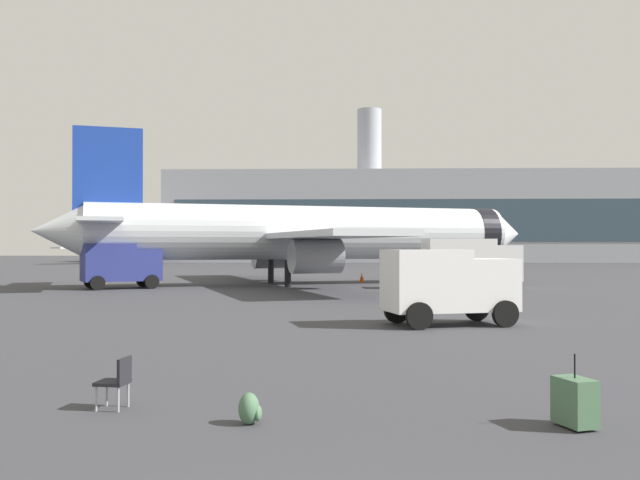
# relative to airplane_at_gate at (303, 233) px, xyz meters

# --- Properties ---
(airplane_at_gate) EXTENTS (34.73, 31.76, 10.50)m
(airplane_at_gate) POSITION_rel_airplane_at_gate_xyz_m (0.00, 0.00, 0.00)
(airplane_at_gate) COLOR silver
(airplane_at_gate) RESTS_ON ground
(airplane_taxiing) EXTENTS (21.40, 20.99, 7.73)m
(airplane_taxiing) POSITION_rel_airplane_at_gate_xyz_m (-32.94, 63.79, -0.96)
(airplane_taxiing) COLOR silver
(airplane_taxiing) RESTS_ON ground
(service_truck) EXTENTS (5.26, 4.30, 2.90)m
(service_truck) POSITION_rel_airplane_at_gate_xyz_m (-11.47, -5.09, -2.05)
(service_truck) COLOR navy
(service_truck) RESTS_ON ground
(fuel_truck) EXTENTS (6.25, 3.33, 3.20)m
(fuel_truck) POSITION_rel_airplane_at_gate_xyz_m (11.01, -4.23, -1.88)
(fuel_truck) COLOR white
(fuel_truck) RESTS_ON ground
(cargo_van) EXTENTS (4.78, 3.31, 2.60)m
(cargo_van) POSITION_rel_airplane_at_gate_xyz_m (6.44, -25.35, -2.21)
(cargo_van) COLOR white
(cargo_van) RESTS_ON ground
(safety_cone_near) EXTENTS (0.44, 0.44, 0.62)m
(safety_cone_near) POSITION_rel_airplane_at_gate_xyz_m (9.95, 7.12, -3.35)
(safety_cone_near) COLOR #F2590C
(safety_cone_near) RESTS_ON ground
(safety_cone_mid) EXTENTS (0.44, 0.44, 0.74)m
(safety_cone_mid) POSITION_rel_airplane_at_gate_xyz_m (4.26, 3.76, -3.29)
(safety_cone_mid) COLOR #F2590C
(safety_cone_mid) RESTS_ON ground
(safety_cone_far) EXTENTS (0.44, 0.44, 0.76)m
(safety_cone_far) POSITION_rel_airplane_at_gate_xyz_m (-14.49, 0.39, -3.28)
(safety_cone_far) COLOR #F2590C
(safety_cone_far) RESTS_ON ground
(safety_cone_outer) EXTENTS (0.44, 0.44, 0.68)m
(safety_cone_outer) POSITION_rel_airplane_at_gate_xyz_m (-2.94, 5.55, -3.32)
(safety_cone_outer) COLOR #F2590C
(safety_cone_outer) RESTS_ON ground
(rolling_suitcase) EXTENTS (0.59, 0.74, 1.10)m
(rolling_suitcase) POSITION_rel_airplane_at_gate_xyz_m (6.29, -38.95, -3.27)
(rolling_suitcase) COLOR #476B4C
(rolling_suitcase) RESTS_ON ground
(traveller_backpack) EXTENTS (0.36, 0.40, 0.48)m
(traveller_backpack) POSITION_rel_airplane_at_gate_xyz_m (1.42, -38.91, -3.42)
(traveller_backpack) COLOR #476B4C
(traveller_backpack) RESTS_ON ground
(gate_chair) EXTENTS (0.53, 0.53, 0.86)m
(gate_chair) POSITION_rel_airplane_at_gate_xyz_m (-0.92, -38.00, -3.16)
(gate_chair) COLOR black
(gate_chair) RESTS_ON ground
(terminal_building) EXTENTS (93.84, 21.08, 27.79)m
(terminal_building) POSITION_rel_airplane_at_gate_xyz_m (18.82, 78.27, 4.34)
(terminal_building) COLOR #9EA3AD
(terminal_building) RESTS_ON ground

